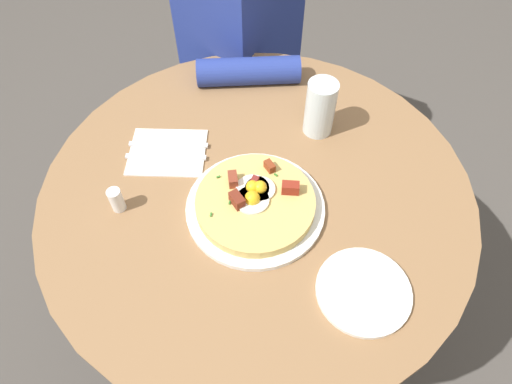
# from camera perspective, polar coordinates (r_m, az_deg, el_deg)

# --- Properties ---
(ground_plane) EXTENTS (6.00, 6.00, 0.00)m
(ground_plane) POSITION_cam_1_polar(r_m,az_deg,el_deg) (1.59, 0.05, -15.07)
(ground_plane) COLOR #4C4742
(dining_table) EXTENTS (0.92, 0.92, 0.72)m
(dining_table) POSITION_cam_1_polar(r_m,az_deg,el_deg) (1.09, 0.08, -4.63)
(dining_table) COLOR olive
(dining_table) RESTS_ON ground_plane
(person_seated) EXTENTS (0.52, 0.42, 1.14)m
(person_seated) POSITION_cam_1_polar(r_m,az_deg,el_deg) (1.54, -1.36, 14.50)
(person_seated) COLOR #2D2D33
(person_seated) RESTS_ON ground_plane
(pizza_plate) EXTENTS (0.28, 0.28, 0.01)m
(pizza_plate) POSITION_cam_1_polar(r_m,az_deg,el_deg) (0.92, -0.09, -2.00)
(pizza_plate) COLOR white
(pizza_plate) RESTS_ON dining_table
(breakfast_pizza) EXTENTS (0.24, 0.24, 0.05)m
(breakfast_pizza) POSITION_cam_1_polar(r_m,az_deg,el_deg) (0.90, -0.09, -1.17)
(breakfast_pizza) COLOR #D4B563
(breakfast_pizza) RESTS_ON pizza_plate
(bread_plate) EXTENTS (0.17, 0.17, 0.01)m
(bread_plate) POSITION_cam_1_polar(r_m,az_deg,el_deg) (0.85, 13.51, -12.14)
(bread_plate) COLOR white
(bread_plate) RESTS_ON dining_table
(napkin) EXTENTS (0.20, 0.22, 0.00)m
(napkin) POSITION_cam_1_polar(r_m,az_deg,el_deg) (1.03, -11.21, 5.00)
(napkin) COLOR white
(napkin) RESTS_ON dining_table
(fork) EXTENTS (0.10, 0.16, 0.00)m
(fork) POSITION_cam_1_polar(r_m,az_deg,el_deg) (1.04, -11.10, 5.91)
(fork) COLOR silver
(fork) RESTS_ON napkin
(knife) EXTENTS (0.10, 0.16, 0.00)m
(knife) POSITION_cam_1_polar(r_m,az_deg,el_deg) (1.02, -11.40, 4.40)
(knife) COLOR silver
(knife) RESTS_ON napkin
(water_glass) EXTENTS (0.07, 0.07, 0.13)m
(water_glass) POSITION_cam_1_polar(r_m,az_deg,el_deg) (1.03, 8.16, 10.53)
(water_glass) COLOR silver
(water_glass) RESTS_ON dining_table
(salt_shaker) EXTENTS (0.03, 0.03, 0.06)m
(salt_shaker) POSITION_cam_1_polar(r_m,az_deg,el_deg) (0.94, -17.33, -0.96)
(salt_shaker) COLOR white
(salt_shaker) RESTS_ON dining_table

